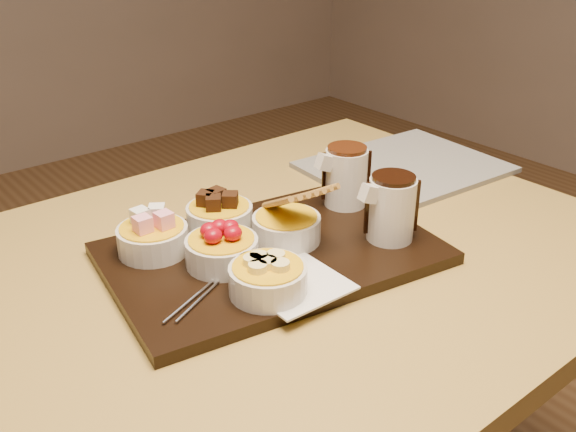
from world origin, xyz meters
TOP-DOWN VIEW (x-y plane):
  - dining_table at (0.00, 0.00)m, footprint 1.20×0.80m
  - serving_board at (0.06, -0.01)m, footprint 0.50×0.37m
  - napkin at (0.02, -0.10)m, footprint 0.12×0.12m
  - bowl_marshmallows at (-0.08, 0.09)m, footprint 0.10×0.10m
  - bowl_cake at (0.03, 0.09)m, footprint 0.10×0.10m
  - bowl_strawberries at (-0.02, 0.00)m, footprint 0.10×0.10m
  - bowl_biscotti at (0.09, -0.00)m, footprint 0.10×0.10m
  - bowl_bananas at (-0.02, -0.10)m, footprint 0.10×0.10m
  - pitcher_dark_chocolate at (0.21, -0.09)m, footprint 0.08×0.08m
  - pitcher_milk_chocolate at (0.24, 0.03)m, footprint 0.08×0.08m
  - fondue_skewers at (-0.04, -0.02)m, footprint 0.13×0.25m
  - newspaper at (0.46, 0.10)m, footprint 0.37×0.30m

SIDE VIEW (x-z plane):
  - dining_table at x=0.00m, z-range 0.28..1.03m
  - newspaper at x=0.46m, z-range 0.75..0.76m
  - serving_board at x=0.06m, z-range 0.75..0.77m
  - napkin at x=0.02m, z-range 0.77..0.77m
  - fondue_skewers at x=-0.04m, z-range 0.77..0.78m
  - bowl_marshmallows at x=-0.08m, z-range 0.77..0.81m
  - bowl_cake at x=0.03m, z-range 0.77..0.81m
  - bowl_strawberries at x=-0.02m, z-range 0.77..0.81m
  - bowl_biscotti at x=0.09m, z-range 0.77..0.81m
  - bowl_bananas at x=-0.02m, z-range 0.77..0.81m
  - pitcher_dark_chocolate at x=0.21m, z-range 0.77..0.86m
  - pitcher_milk_chocolate at x=0.24m, z-range 0.77..0.86m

